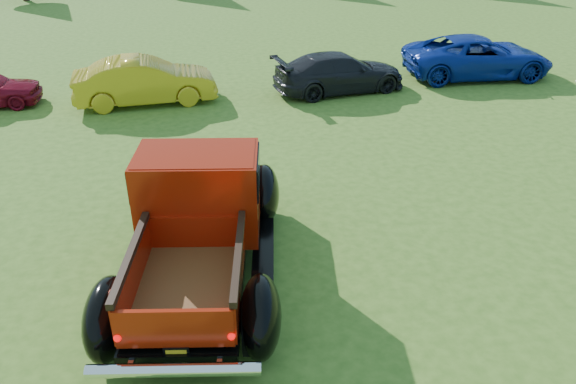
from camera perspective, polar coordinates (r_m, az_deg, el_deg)
The scene contains 5 objects.
ground at distance 10.69m, azimuth 1.92°, elevation -5.62°, with size 120.00×120.00×0.00m, color #395D1A.
pickup_truck at distance 9.94m, azimuth -8.87°, elevation -1.94°, with size 3.32×5.98×2.13m.
show_car_yellow at distance 18.36m, azimuth -14.31°, elevation 10.87°, with size 1.51×4.34×1.43m, color gold.
show_car_grey at distance 19.06m, azimuth 5.26°, elevation 12.00°, with size 1.79×4.40×1.28m, color black.
show_car_blue at distance 21.67m, azimuth 18.72°, elevation 12.90°, with size 2.40×5.20×1.45m, color navy.
Camera 1 is at (-1.72, -8.69, 5.97)m, focal length 35.00 mm.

